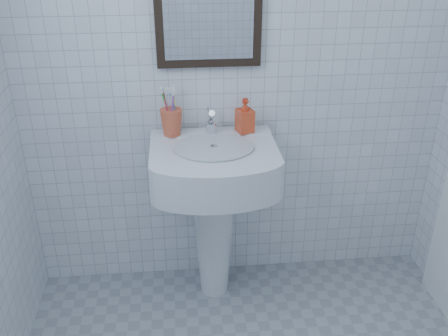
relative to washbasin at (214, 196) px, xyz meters
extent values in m
cube|color=silver|center=(0.14, 0.21, 0.63)|extent=(2.20, 0.02, 2.50)
cone|color=white|center=(0.00, 0.03, -0.25)|extent=(0.24, 0.24, 0.75)
cube|color=white|center=(0.00, -0.03, 0.20)|extent=(0.60, 0.43, 0.18)
cube|color=white|center=(0.00, 0.14, 0.28)|extent=(0.60, 0.11, 0.03)
cylinder|color=silver|center=(0.00, -0.06, 0.30)|extent=(0.38, 0.38, 0.01)
cylinder|color=silver|center=(0.00, 0.11, 0.33)|extent=(0.06, 0.06, 0.06)
cylinder|color=silver|center=(0.00, 0.09, 0.40)|extent=(0.03, 0.11, 0.09)
cylinder|color=silver|center=(0.00, 0.14, 0.37)|extent=(0.04, 0.06, 0.11)
imported|color=red|center=(0.17, 0.12, 0.38)|extent=(0.10, 0.10, 0.17)
cube|color=black|center=(0.00, 0.19, 0.93)|extent=(0.50, 0.04, 0.62)
cube|color=silver|center=(0.00, 0.18, 0.93)|extent=(0.42, 0.00, 0.54)
camera|label=1|loc=(-0.16, -2.18, 1.28)|focal=40.00mm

